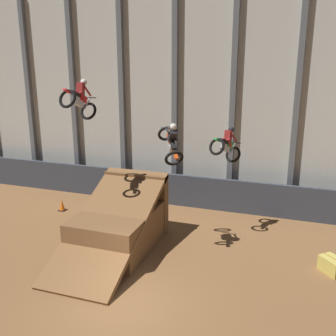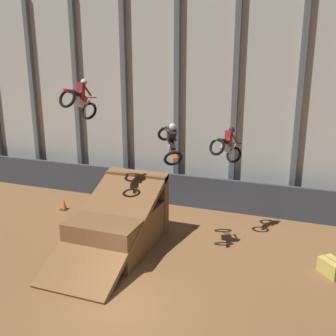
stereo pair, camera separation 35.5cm
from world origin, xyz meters
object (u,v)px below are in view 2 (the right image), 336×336
object	(u,v)px
rider_bike_right_air	(227,146)
traffic_cone_near_ramp	(64,204)
rider_bike_left_air	(80,99)
dirt_ramp	(120,223)
rider_bike_center_air	(170,142)
hay_bale_trackside	(332,267)

from	to	relation	value
rider_bike_right_air	traffic_cone_near_ramp	size ratio (longest dim) A/B	3.15
rider_bike_right_air	rider_bike_left_air	bearing A→B (deg)	-128.86
rider_bike_left_air	rider_bike_right_air	bearing A→B (deg)	34.18
rider_bike_left_air	traffic_cone_near_ramp	distance (m)	7.14
dirt_ramp	rider_bike_center_air	world-z (taller)	rider_bike_center_air
dirt_ramp	rider_bike_right_air	size ratio (longest dim) A/B	3.31
dirt_ramp	rider_bike_center_air	bearing A→B (deg)	9.39
dirt_ramp	rider_bike_center_air	distance (m)	4.14
hay_bale_trackside	dirt_ramp	bearing A→B (deg)	-176.73
dirt_ramp	rider_bike_left_air	bearing A→B (deg)	-167.38
rider_bike_center_air	hay_bale_trackside	xyz separation A→B (m)	(6.20, 0.13, -4.23)
rider_bike_center_air	hay_bale_trackside	distance (m)	7.51
rider_bike_left_air	rider_bike_center_air	world-z (taller)	rider_bike_left_air
rider_bike_center_air	hay_bale_trackside	bearing A→B (deg)	-31.28
hay_bale_trackside	rider_bike_right_air	bearing A→B (deg)	154.81
dirt_ramp	rider_bike_left_air	size ratio (longest dim) A/B	3.48
rider_bike_left_air	rider_bike_center_air	xyz separation A→B (m)	(3.51, 0.66, -1.55)
rider_bike_left_air	traffic_cone_near_ramp	world-z (taller)	rider_bike_left_air
rider_bike_left_air	hay_bale_trackside	world-z (taller)	rider_bike_left_air
rider_bike_center_air	traffic_cone_near_ramp	size ratio (longest dim) A/B	3.11
rider_bike_right_air	traffic_cone_near_ramp	distance (m)	9.17
traffic_cone_near_ramp	hay_bale_trackside	xyz separation A→B (m)	(12.83, -2.02, -0.00)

